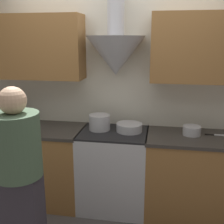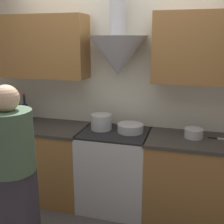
{
  "view_description": "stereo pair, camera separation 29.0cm",
  "coord_description": "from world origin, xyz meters",
  "views": [
    {
      "loc": [
        0.48,
        -2.55,
        1.89
      ],
      "look_at": [
        0.0,
        0.22,
        1.16
      ],
      "focal_mm": 45.0,
      "sensor_mm": 36.0,
      "label": 1
    },
    {
      "loc": [
        0.76,
        -2.49,
        1.89
      ],
      "look_at": [
        0.0,
        0.22,
        1.16
      ],
      "focal_mm": 45.0,
      "sensor_mm": 36.0,
      "label": 2
    }
  ],
  "objects": [
    {
      "name": "stock_pot",
      "position": [
        -0.17,
        0.37,
        0.99
      ],
      "size": [
        0.23,
        0.23,
        0.17
      ],
      "color": "silver",
      "rests_on": "stove_range"
    },
    {
      "name": "wine_bottle_2",
      "position": [
        -1.32,
        0.37,
        1.03
      ],
      "size": [
        0.08,
        0.08,
        0.31
      ],
      "color": "black",
      "rests_on": "counter_left"
    },
    {
      "name": "counter_left",
      "position": [
        -0.98,
        0.32,
        0.45
      ],
      "size": [
        1.23,
        0.62,
        0.91
      ],
      "color": "#9E6B38",
      "rests_on": "ground_plane"
    },
    {
      "name": "ground_plane",
      "position": [
        0.0,
        0.0,
        0.0
      ],
      "size": [
        12.0,
        12.0,
        0.0
      ],
      "primitive_type": "plane",
      "color": "#4C4744"
    },
    {
      "name": "wall_back",
      "position": [
        -0.04,
        0.58,
        1.47
      ],
      "size": [
        8.4,
        0.63,
        2.6
      ],
      "color": "silver",
      "rests_on": "ground_plane"
    },
    {
      "name": "person_foreground_left",
      "position": [
        -0.59,
        -0.69,
        0.85
      ],
      "size": [
        0.38,
        0.38,
        1.55
      ],
      "color": "#38333D",
      "rests_on": "ground_plane"
    },
    {
      "name": "mixing_bowl",
      "position": [
        0.17,
        0.37,
        0.95
      ],
      "size": [
        0.28,
        0.28,
        0.09
      ],
      "color": "silver",
      "rests_on": "stove_range"
    },
    {
      "name": "counter_right",
      "position": [
        0.87,
        0.32,
        0.45
      ],
      "size": [
        1.02,
        0.62,
        0.91
      ],
      "color": "#9E6B38",
      "rests_on": "ground_plane"
    },
    {
      "name": "wine_bottle_4",
      "position": [
        -1.12,
        0.35,
        1.05
      ],
      "size": [
        0.07,
        0.07,
        0.36
      ],
      "color": "black",
      "rests_on": "counter_left"
    },
    {
      "name": "stove_range",
      "position": [
        0.0,
        0.32,
        0.46
      ],
      "size": [
        0.74,
        0.6,
        0.91
      ],
      "color": "silver",
      "rests_on": "ground_plane"
    },
    {
      "name": "wine_bottle_3",
      "position": [
        -1.21,
        0.37,
        1.03
      ],
      "size": [
        0.07,
        0.07,
        0.32
      ],
      "color": "black",
      "rests_on": "counter_left"
    },
    {
      "name": "saucepan",
      "position": [
        0.83,
        0.36,
        0.95
      ],
      "size": [
        0.19,
        0.19,
        0.1
      ],
      "color": "silver",
      "rests_on": "counter_right"
    },
    {
      "name": "chefs_knife",
      "position": [
        1.1,
        0.39,
        0.91
      ],
      "size": [
        0.25,
        0.04,
        0.01
      ],
      "rotation": [
        0.0,
        0.0,
        0.0
      ],
      "color": "silver",
      "rests_on": "counter_right"
    }
  ]
}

